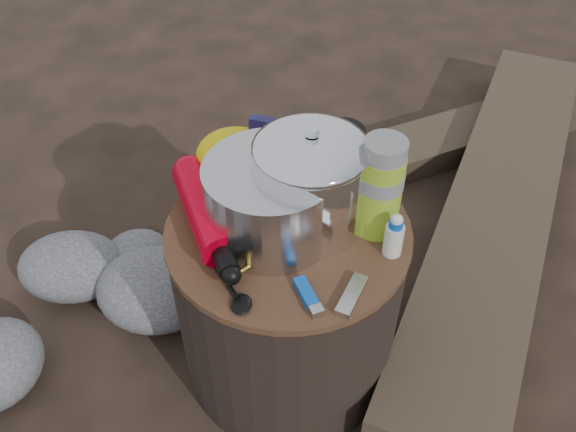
# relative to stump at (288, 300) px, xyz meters

# --- Properties ---
(ground) EXTENTS (60.00, 60.00, 0.00)m
(ground) POSITION_rel_stump_xyz_m (0.00, 0.00, -0.22)
(ground) COLOR #2E221A
(ground) RESTS_ON ground
(stump) EXTENTS (0.48, 0.48, 0.44)m
(stump) POSITION_rel_stump_xyz_m (0.00, 0.00, 0.00)
(stump) COLOR black
(stump) RESTS_ON ground
(rock_ring) EXTENTS (0.42, 0.92, 0.18)m
(rock_ring) POSITION_rel_stump_xyz_m (-0.49, -0.17, -0.13)
(rock_ring) COLOR #5B5C60
(rock_ring) RESTS_ON ground
(log_main) EXTENTS (0.78, 1.67, 0.14)m
(log_main) POSITION_rel_stump_xyz_m (0.57, 0.52, -0.15)
(log_main) COLOR #403426
(log_main) RESTS_ON ground
(log_small) EXTENTS (1.00, 0.69, 0.09)m
(log_small) POSITION_rel_stump_xyz_m (0.66, 0.99, -0.18)
(log_small) COLOR #403426
(log_small) RESTS_ON ground
(foil_windscreen) EXTENTS (0.25, 0.25, 0.15)m
(foil_windscreen) POSITION_rel_stump_xyz_m (-0.03, -0.00, 0.30)
(foil_windscreen) COLOR silver
(foil_windscreen) RESTS_ON stump
(camping_pot) EXTENTS (0.21, 0.21, 0.21)m
(camping_pot) POSITION_rel_stump_xyz_m (0.04, 0.03, 0.33)
(camping_pot) COLOR white
(camping_pot) RESTS_ON stump
(fuel_bottle) EXTENTS (0.21, 0.32, 0.08)m
(fuel_bottle) POSITION_rel_stump_xyz_m (-0.16, -0.00, 0.26)
(fuel_bottle) COLOR red
(fuel_bottle) RESTS_ON stump
(thermos) EXTENTS (0.08, 0.08, 0.21)m
(thermos) POSITION_rel_stump_xyz_m (0.17, 0.02, 0.33)
(thermos) COLOR #90B727
(thermos) RESTS_ON stump
(travel_mug) EXTENTS (0.09, 0.09, 0.13)m
(travel_mug) POSITION_rel_stump_xyz_m (0.09, 0.15, 0.29)
(travel_mug) COLOR black
(travel_mug) RESTS_ON stump
(stuff_sack) EXTENTS (0.17, 0.14, 0.12)m
(stuff_sack) POSITION_rel_stump_xyz_m (-0.12, 0.14, 0.28)
(stuff_sack) COLOR yellow
(stuff_sack) RESTS_ON stump
(food_pouch) EXTENTS (0.11, 0.05, 0.14)m
(food_pouch) POSITION_rel_stump_xyz_m (-0.04, 0.15, 0.29)
(food_pouch) COLOR #1A1550
(food_pouch) RESTS_ON stump
(lighter) EXTENTS (0.06, 0.09, 0.02)m
(lighter) POSITION_rel_stump_xyz_m (0.05, -0.16, 0.23)
(lighter) COLOR #0A4FBB
(lighter) RESTS_ON stump
(multitool) EXTENTS (0.06, 0.10, 0.01)m
(multitool) POSITION_rel_stump_xyz_m (0.13, -0.16, 0.23)
(multitool) COLOR silver
(multitool) RESTS_ON stump
(spork) EXTENTS (0.11, 0.14, 0.01)m
(spork) POSITION_rel_stump_xyz_m (-0.10, -0.14, 0.23)
(spork) COLOR black
(spork) RESTS_ON stump
(squeeze_bottle) EXTENTS (0.04, 0.04, 0.08)m
(squeeze_bottle) POSITION_rel_stump_xyz_m (0.20, -0.04, 0.26)
(squeeze_bottle) COLOR silver
(squeeze_bottle) RESTS_ON stump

